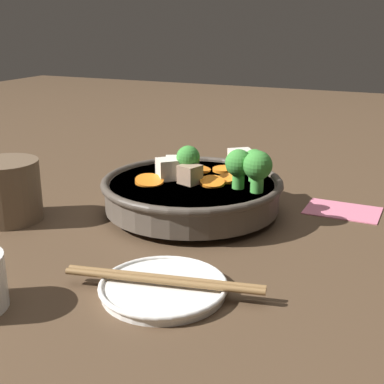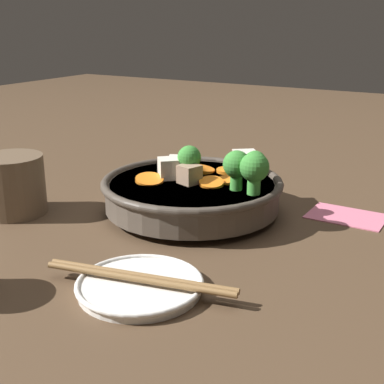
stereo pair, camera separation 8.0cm
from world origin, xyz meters
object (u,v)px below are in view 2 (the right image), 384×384
side_saucer (140,285)px  chopsticks_pair (139,277)px  dark_mug (12,185)px  stirfry_bowl (194,190)px

side_saucer → chopsticks_pair: size_ratio=0.64×
chopsticks_pair → side_saucer: bearing=180.0°
dark_mug → side_saucer: bearing=161.2°
dark_mug → chopsticks_pair: 0.32m
chopsticks_pair → dark_mug: bearing=-18.8°
dark_mug → stirfry_bowl: bearing=-150.4°
stirfry_bowl → dark_mug: stirfry_bowl is taller
stirfry_bowl → chopsticks_pair: (-0.07, 0.24, -0.02)m
side_saucer → dark_mug: bearing=-18.8°
stirfry_bowl → dark_mug: bearing=29.6°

